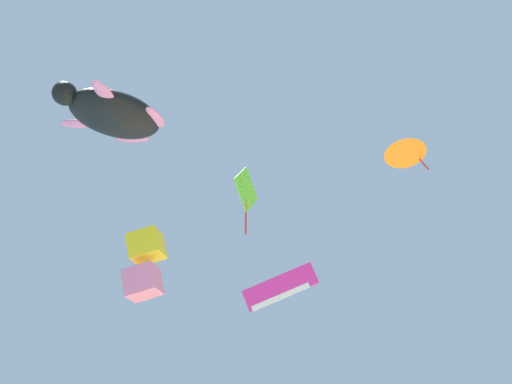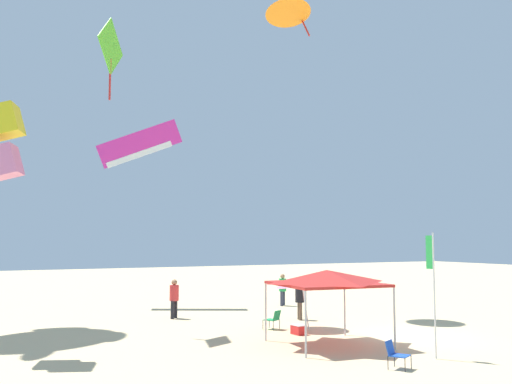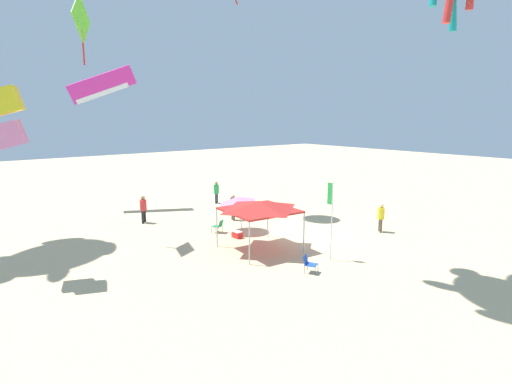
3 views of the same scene
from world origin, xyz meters
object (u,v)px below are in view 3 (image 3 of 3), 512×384
Objects in this scene: canopy_tent at (260,206)px; person_near_umbrella at (233,205)px; kite_diamond_lime at (81,21)px; kite_box_yellow at (6,118)px; folding_chair_facing_ocean at (219,225)px; cooler_box at (237,234)px; person_far_stroller at (381,215)px; beach_umbrella at (237,200)px; folding_chair_near_cooler at (309,263)px; person_watching_sky at (143,207)px; kite_parafoil_magenta at (102,85)px; person_beachcomber at (216,191)px; banner_flag at (331,213)px.

canopy_tent is 6.79m from person_near_umbrella.
kite_box_yellow is (-3.69, 4.44, -5.10)m from kite_diamond_lime.
folding_chair_facing_ocean is at bearing 100.89° from kite_diamond_lime.
cooler_box is 0.35× the size of person_far_stroller.
folding_chair_facing_ocean is (0.48, 1.11, -1.59)m from beach_umbrella.
beach_umbrella reaches higher than cooler_box.
cooler_box is 0.24× the size of kite_box_yellow.
folding_chair_near_cooler is 6.64m from cooler_box.
beach_umbrella reaches higher than folding_chair_facing_ocean.
kite_diamond_lime is (3.02, 6.53, 11.77)m from folding_chair_facing_ocean.
canopy_tent is 9.78m from person_watching_sky.
beach_umbrella is 2.33m from cooler_box.
kite_parafoil_magenta is (11.98, 3.97, 7.48)m from beach_umbrella.
folding_chair_facing_ocean is at bearing 19.14° from person_beachcomber.
person_near_umbrella is at bearing 119.32° from kite_diamond_lime.
person_near_umbrella is at bearing -60.46° from kite_box_yellow.
kite_diamond_lime reaches higher than beach_umbrella.
person_near_umbrella is 0.68× the size of kite_box_yellow.
folding_chair_facing_ocean is 5.88m from person_watching_sky.
folding_chair_near_cooler is (-7.73, 1.46, -1.59)m from beach_umbrella.
kite_parafoil_magenta is 14.83m from kite_box_yellow.
kite_diamond_lime is (9.23, 14.65, 11.16)m from person_far_stroller.
folding_chair_facing_ocean is 12.86m from kite_box_yellow.
folding_chair_near_cooler is at bearing 145.80° from person_far_stroller.
folding_chair_facing_ocean is 8.09m from banner_flag.
folding_chair_near_cooler is 1.27× the size of cooler_box.
kite_diamond_lime reaches higher than kite_parafoil_magenta.
kite_diamond_lime is at bearing 37.86° from banner_flag.
kite_diamond_lime is (-2.16, 3.82, 11.13)m from person_watching_sky.
folding_chair_facing_ocean is 1.00× the size of folding_chair_near_cooler.
cooler_box is (6.61, -0.62, -0.27)m from folding_chair_near_cooler.
person_near_umbrella is at bearing 142.86° from kite_parafoil_magenta.
cooler_box is 9.14m from person_far_stroller.
kite_diamond_lime is (7.15, 6.51, 9.81)m from canopy_tent.
folding_chair_facing_ocean is 10.24m from person_far_stroller.
canopy_tent is 12.41m from kite_box_yellow.
kite_parafoil_magenta is at bearing 74.29° from person_far_stroller.
kite_parafoil_magenta is (4.01, 7.55, 8.46)m from person_beachcomber.
banner_flag reaches higher than person_beachcomber.
person_far_stroller is at bearing -15.27° from folding_chair_near_cooler.
beach_umbrella is at bearing -70.75° from kite_box_yellow.
beach_umbrella is at bearing 50.80° from folding_chair_near_cooler.
kite_box_yellow is at bearing -59.94° from person_near_umbrella.
cooler_box is at bearing 102.06° from person_far_stroller.
kite_box_yellow reaches higher than person_watching_sky.
person_beachcomber is (15.70, -5.05, 0.61)m from folding_chair_near_cooler.
person_watching_sky is (9.31, 2.69, -1.32)m from canopy_tent.
person_watching_sky reaches higher than folding_chair_near_cooler.
beach_umbrella is 7.21m from banner_flag.
banner_flag is 9.78m from person_near_umbrella.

